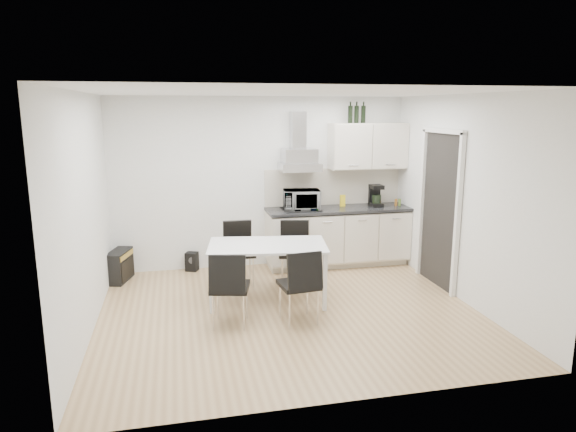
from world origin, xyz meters
name	(u,v)px	position (x,y,z in m)	size (l,w,h in m)	color
ground	(290,312)	(0.00, 0.00, 0.00)	(4.50, 4.50, 0.00)	tan
wall_back	(261,183)	(0.00, 2.00, 1.30)	(4.50, 0.10, 2.60)	silver
wall_front	(345,254)	(0.00, -2.00, 1.30)	(4.50, 0.10, 2.60)	silver
wall_left	(85,216)	(-2.25, 0.00, 1.30)	(0.10, 4.00, 2.60)	silver
wall_right	(464,200)	(2.25, 0.00, 1.30)	(0.10, 4.00, 2.60)	silver
ceiling	(290,92)	(0.00, 0.00, 2.60)	(4.50, 4.50, 0.00)	white
doorway	(439,211)	(2.21, 0.55, 1.05)	(0.08, 1.04, 2.10)	white
kitchenette	(340,213)	(1.18, 1.73, 0.83)	(2.22, 0.64, 2.52)	beige
dining_table	(267,250)	(-0.19, 0.43, 0.67)	(1.58, 1.05, 0.75)	white
chair_far_left	(239,254)	(-0.47, 1.13, 0.44)	(0.44, 0.50, 0.88)	black
chair_far_right	(294,254)	(0.29, 0.98, 0.44)	(0.44, 0.50, 0.88)	black
chair_near_left	(230,288)	(-0.74, -0.22, 0.44)	(0.44, 0.50, 0.88)	black
chair_near_right	(299,285)	(0.04, -0.30, 0.44)	(0.44, 0.50, 0.88)	black
guitar_amp	(120,266)	(-2.12, 1.65, 0.22)	(0.37, 0.57, 0.44)	black
floor_speaker	(192,262)	(-1.10, 1.90, 0.14)	(0.17, 0.15, 0.29)	black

